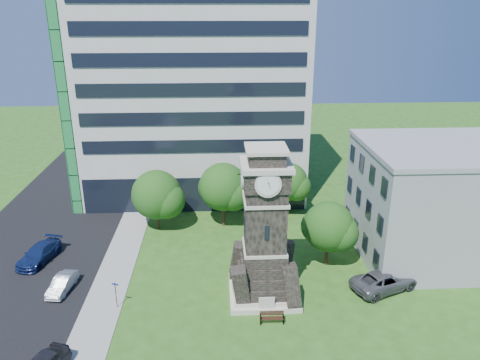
{
  "coord_description": "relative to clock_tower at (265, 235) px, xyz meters",
  "views": [
    {
      "loc": [
        -0.46,
        -29.77,
        21.54
      ],
      "look_at": [
        1.42,
        7.91,
        7.57
      ],
      "focal_mm": 35.0,
      "sensor_mm": 36.0,
      "label": 1
    }
  ],
  "objects": [
    {
      "name": "sidewalk",
      "position": [
        -12.5,
        3.0,
        -5.25
      ],
      "size": [
        3.0,
        70.0,
        0.06
      ],
      "primitive_type": "cube",
      "color": "gray",
      "rests_on": "ground"
    },
    {
      "name": "office_tall",
      "position": [
        -6.2,
        23.84,
        8.94
      ],
      "size": [
        26.2,
        15.11,
        28.6
      ],
      "color": "silver",
      "rests_on": "ground"
    },
    {
      "name": "tree_ne",
      "position": [
        4.2,
        15.12,
        -1.58
      ],
      "size": [
        4.55,
        4.14,
        5.93
      ],
      "rotation": [
        0.0,
        0.0,
        0.34
      ],
      "color": "#332114",
      "rests_on": "ground"
    },
    {
      "name": "ground",
      "position": [
        -3.0,
        -2.0,
        -5.28
      ],
      "size": [
        160.0,
        160.0,
        0.0
      ],
      "primitive_type": "plane",
      "color": "#2B5217",
      "rests_on": "ground"
    },
    {
      "name": "street",
      "position": [
        -21.0,
        3.0,
        -5.27
      ],
      "size": [
        14.0,
        80.0,
        0.02
      ],
      "primitive_type": "cube",
      "color": "black",
      "rests_on": "ground"
    },
    {
      "name": "tree_east",
      "position": [
        6.08,
        4.32,
        -1.7
      ],
      "size": [
        4.83,
        4.39,
        5.93
      ],
      "rotation": [
        0.0,
        0.0,
        0.32
      ],
      "color": "#332114",
      "rests_on": "ground"
    },
    {
      "name": "car_street_north",
      "position": [
        -19.67,
        6.15,
        -4.54
      ],
      "size": [
        3.29,
        5.44,
        1.47
      ],
      "primitive_type": "imported",
      "rotation": [
        0.0,
        0.0,
        -0.26
      ],
      "color": "navy",
      "rests_on": "ground"
    },
    {
      "name": "street_sign",
      "position": [
        -11.33,
        -1.25,
        -3.91
      ],
      "size": [
        0.53,
        0.05,
        2.19
      ],
      "rotation": [
        0.0,
        0.0,
        -0.35
      ],
      "color": "black",
      "rests_on": "ground"
    },
    {
      "name": "clock_tower",
      "position": [
        0.0,
        0.0,
        0.0
      ],
      "size": [
        5.4,
        5.4,
        12.22
      ],
      "color": "beige",
      "rests_on": "ground"
    },
    {
      "name": "tree_nc",
      "position": [
        -2.89,
        12.76,
        -1.13
      ],
      "size": [
        5.45,
        4.96,
        6.8
      ],
      "rotation": [
        0.0,
        0.0,
        0.4
      ],
      "color": "#332114",
      "rests_on": "ground"
    },
    {
      "name": "office_low",
      "position": [
        16.97,
        6.0,
        -0.07
      ],
      "size": [
        15.2,
        12.2,
        10.4
      ],
      "color": "#919496",
      "rests_on": "ground"
    },
    {
      "name": "car_east_lot",
      "position": [
        9.87,
        0.23,
        -4.49
      ],
      "size": [
        6.28,
        4.64,
        1.59
      ],
      "primitive_type": "imported",
      "rotation": [
        0.0,
        0.0,
        1.97
      ],
      "color": "#55565B",
      "rests_on": "ground"
    },
    {
      "name": "car_street_mid",
      "position": [
        -16.17,
        1.3,
        -4.68
      ],
      "size": [
        1.78,
        3.81,
        1.21
      ],
      "primitive_type": "imported",
      "rotation": [
        0.0,
        0.0,
        -0.14
      ],
      "color": "#B1B3BA",
      "rests_on": "ground"
    },
    {
      "name": "tree_nw",
      "position": [
        -9.65,
        12.4,
        -1.69
      ],
      "size": [
        5.54,
        5.04,
        6.26
      ],
      "rotation": [
        0.0,
        0.0,
        -0.38
      ],
      "color": "#332114",
      "rests_on": "ground"
    },
    {
      "name": "park_bench",
      "position": [
        0.25,
        -3.66,
        -4.8
      ],
      "size": [
        1.76,
        0.47,
        0.91
      ],
      "rotation": [
        0.0,
        0.0,
        -0.01
      ],
      "color": "black",
      "rests_on": "ground"
    }
  ]
}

